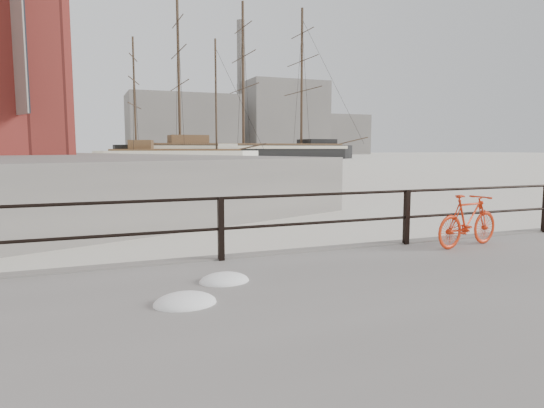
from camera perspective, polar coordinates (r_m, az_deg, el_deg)
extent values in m
plane|color=white|center=(11.83, 28.68, -4.47)|extent=(400.00, 400.00, 0.00)
imported|color=red|center=(9.31, 22.08, -1.81)|extent=(1.58, 0.51, 0.95)
ellipsoid|color=white|center=(6.48, -5.65, -8.06)|extent=(0.67, 0.52, 0.24)
ellipsoid|color=white|center=(5.64, -10.21, -10.24)|extent=(0.72, 0.57, 0.26)
cube|color=gray|center=(150.37, -10.51, 9.09)|extent=(32.00, 18.00, 18.00)
cube|color=gray|center=(165.58, 1.28, 10.00)|extent=(26.00, 20.00, 24.00)
cube|color=gray|center=(179.90, 7.49, 8.08)|extent=(20.00, 16.00, 14.00)
cylinder|color=gray|center=(166.64, -3.63, 13.42)|extent=(2.80, 2.80, 44.00)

